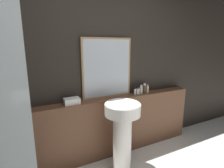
{
  "coord_description": "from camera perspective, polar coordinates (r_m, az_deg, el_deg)",
  "views": [
    {
      "loc": [
        -1.05,
        -0.61,
        1.63
      ],
      "look_at": [
        -0.01,
        1.46,
        1.12
      ],
      "focal_mm": 28.0,
      "sensor_mm": 36.0,
      "label": 1
    }
  ],
  "objects": [
    {
      "name": "mirror",
      "position": [
        2.49,
        -1.55,
        5.15
      ],
      "size": [
        0.75,
        0.03,
        0.85
      ],
      "color": "#937047",
      "rests_on": "vanity_counter"
    },
    {
      "name": "wall_back",
      "position": [
        2.55,
        -2.06,
        3.9
      ],
      "size": [
        8.0,
        0.06,
        2.5
      ],
      "color": "black",
      "rests_on": "ground_plane"
    },
    {
      "name": "towel_stack",
      "position": [
        2.33,
        -12.97,
        -5.45
      ],
      "size": [
        0.2,
        0.13,
        0.08
      ],
      "color": "white",
      "rests_on": "vanity_counter"
    },
    {
      "name": "hand_soap_bottle",
      "position": [
        2.85,
        11.52,
        -1.62
      ],
      "size": [
        0.04,
        0.04,
        0.13
      ],
      "color": "beige",
      "rests_on": "vanity_counter"
    },
    {
      "name": "pedestal_sink",
      "position": [
        2.3,
        3.4,
        -14.33
      ],
      "size": [
        0.45,
        0.45,
        0.94
      ],
      "color": "white",
      "rests_on": "ground_plane"
    },
    {
      "name": "body_wash_bottle",
      "position": [
        2.81,
        10.56,
        -1.54
      ],
      "size": [
        0.06,
        0.06,
        0.16
      ],
      "color": "#4C3823",
      "rests_on": "vanity_counter"
    },
    {
      "name": "shampoo_bottle",
      "position": [
        2.72,
        7.52,
        -2.41
      ],
      "size": [
        0.04,
        0.04,
        0.11
      ],
      "color": "white",
      "rests_on": "vanity_counter"
    },
    {
      "name": "vanity_counter",
      "position": [
        2.68,
        -0.77,
        -13.78
      ],
      "size": [
        2.89,
        0.19,
        0.89
      ],
      "color": "brown",
      "rests_on": "ground_plane"
    },
    {
      "name": "conditioner_bottle",
      "position": [
        2.75,
        8.5,
        -2.24
      ],
      "size": [
        0.05,
        0.05,
        0.11
      ],
      "color": "white",
      "rests_on": "vanity_counter"
    },
    {
      "name": "lotion_bottle",
      "position": [
        2.78,
        9.52,
        -1.86
      ],
      "size": [
        0.04,
        0.04,
        0.14
      ],
      "color": "beige",
      "rests_on": "vanity_counter"
    }
  ]
}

